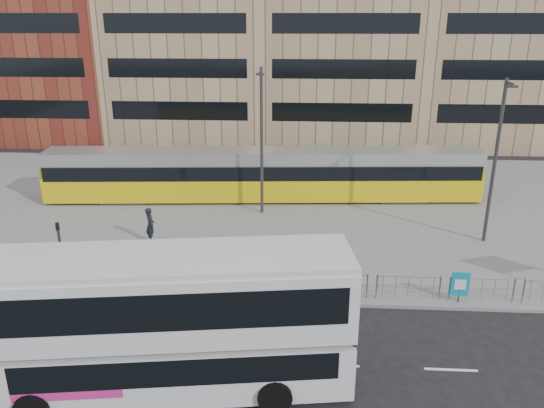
# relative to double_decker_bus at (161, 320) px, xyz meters

# --- Properties ---
(ground) EXTENTS (120.00, 120.00, 0.00)m
(ground) POSITION_rel_double_decker_bus_xyz_m (3.46, 5.48, -2.53)
(ground) COLOR black
(ground) RESTS_ON ground
(plaza) EXTENTS (64.00, 24.00, 0.15)m
(plaza) POSITION_rel_double_decker_bus_xyz_m (3.46, 17.48, -2.46)
(plaza) COLOR slate
(plaza) RESTS_ON ground
(kerb) EXTENTS (64.00, 0.25, 0.17)m
(kerb) POSITION_rel_double_decker_bus_xyz_m (3.46, 5.53, -2.46)
(kerb) COLOR gray
(kerb) RESTS_ON ground
(pedestrian_barrier) EXTENTS (32.07, 0.07, 1.10)m
(pedestrian_barrier) POSITION_rel_double_decker_bus_xyz_m (5.46, 5.98, -1.55)
(pedestrian_barrier) COLOR gray
(pedestrian_barrier) RESTS_ON plaza
(road_markings) EXTENTS (62.00, 0.12, 0.01)m
(road_markings) POSITION_rel_double_decker_bus_xyz_m (4.46, 1.48, -2.53)
(road_markings) COLOR white
(road_markings) RESTS_ON ground
(double_decker_bus) EXTENTS (11.98, 4.30, 4.69)m
(double_decker_bus) POSITION_rel_double_decker_bus_xyz_m (0.00, 0.00, 0.00)
(double_decker_bus) COLOR silver
(double_decker_bus) RESTS_ON ground
(tram) EXTENTS (27.68, 4.57, 3.25)m
(tram) POSITION_rel_double_decker_bus_xyz_m (1.74, 18.57, -0.75)
(tram) COLOR #D5B90B
(tram) RESTS_ON plaza
(ad_panel) EXTENTS (0.73, 0.10, 1.36)m
(ad_panel) POSITION_rel_double_decker_bus_xyz_m (10.83, 5.88, -1.59)
(ad_panel) COLOR #2D2D30
(ad_panel) RESTS_ON plaza
(pedestrian) EXTENTS (0.69, 0.82, 1.91)m
(pedestrian) POSITION_rel_double_decker_bus_xyz_m (-3.61, 11.20, -1.43)
(pedestrian) COLOR black
(pedestrian) RESTS_ON plaza
(traffic_light_west) EXTENTS (0.22, 0.24, 3.10)m
(traffic_light_west) POSITION_rel_double_decker_bus_xyz_m (-5.93, 5.98, -0.41)
(traffic_light_west) COLOR #2D2D30
(traffic_light_west) RESTS_ON plaza
(lamp_post_west) EXTENTS (0.45, 1.04, 8.56)m
(lamp_post_west) POSITION_rel_double_decker_bus_xyz_m (1.85, 15.97, 2.27)
(lamp_post_west) COLOR #2D2D30
(lamp_post_west) RESTS_ON plaza
(lamp_post_east) EXTENTS (0.45, 1.04, 8.44)m
(lamp_post_east) POSITION_rel_double_decker_bus_xyz_m (13.91, 12.41, 2.21)
(lamp_post_east) COLOR #2D2D30
(lamp_post_east) RESTS_ON plaza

